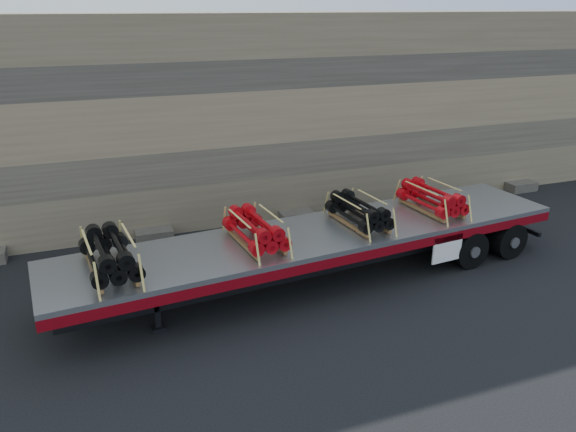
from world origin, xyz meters
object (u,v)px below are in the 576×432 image
(trailer, at_px, (319,256))
(bundle_rear, at_px, (432,199))
(bundle_midfront, at_px, (255,230))
(bundle_midrear, at_px, (359,212))
(bundle_front, at_px, (110,255))

(trailer, height_order, bundle_rear, bundle_rear)
(trailer, height_order, bundle_midfront, bundle_midfront)
(trailer, bearing_deg, bundle_rear, -0.00)
(bundle_rear, bearing_deg, bundle_midrear, 180.00)
(trailer, xyz_separation_m, bundle_midrear, (1.24, 0.12, 1.09))
(bundle_front, xyz_separation_m, bundle_midrear, (6.73, 0.64, -0.04))
(trailer, bearing_deg, bundle_front, 180.00)
(bundle_midfront, height_order, bundle_rear, bundle_midfront)
(bundle_midfront, bearing_deg, trailer, 0.00)
(bundle_front, distance_m, bundle_midrear, 6.76)
(bundle_midrear, bearing_deg, bundle_midfront, -180.00)
(bundle_rear, bearing_deg, bundle_midfront, -180.00)
(bundle_front, bearing_deg, bundle_midfront, -0.00)
(bundle_midrear, height_order, bundle_rear, bundle_rear)
(bundle_front, relative_size, bundle_rear, 1.07)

